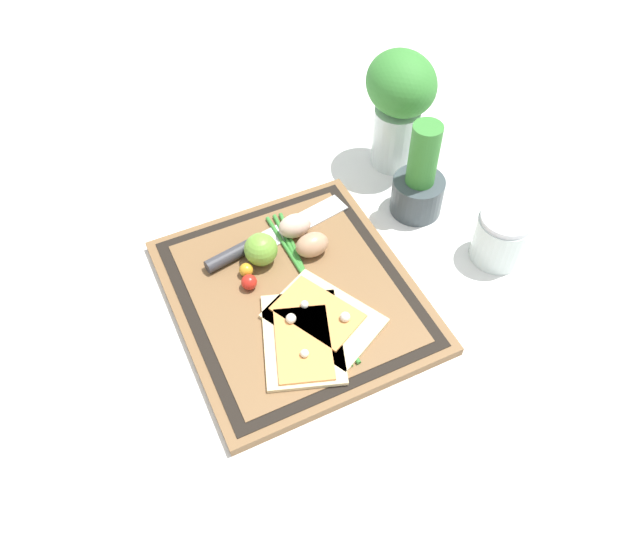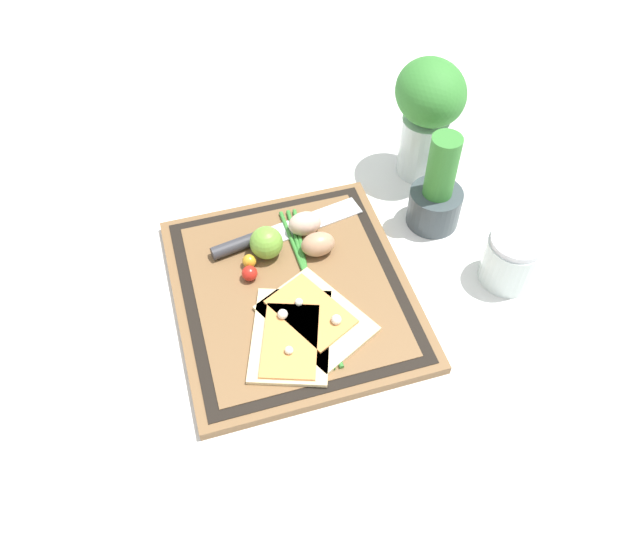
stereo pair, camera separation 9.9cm
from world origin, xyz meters
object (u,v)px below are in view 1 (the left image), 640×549
at_px(lime, 261,249).
at_px(sauce_jar, 500,239).
at_px(herb_pot, 419,183).
at_px(egg_pink, 295,226).
at_px(pizza_slice_near, 302,339).
at_px(egg_brown, 312,245).
at_px(knife, 255,244).
at_px(cherry_tomato_yellow, 246,270).
at_px(pizza_slice_far, 323,317).
at_px(cherry_tomato_red, 249,282).
at_px(herb_glass, 399,102).

distance_m(lime, sauce_jar, 0.40).
bearing_deg(herb_pot, egg_pink, -95.14).
xyz_separation_m(pizza_slice_near, egg_brown, (-0.15, 0.09, 0.02)).
xyz_separation_m(knife, cherry_tomato_yellow, (0.05, -0.03, 0.00)).
xyz_separation_m(lime, cherry_tomato_yellow, (0.02, -0.03, -0.02)).
relative_size(pizza_slice_far, knife, 0.73).
xyz_separation_m(pizza_slice_near, lime, (-0.17, 0.01, 0.02)).
relative_size(pizza_slice_near, egg_pink, 3.46).
distance_m(egg_pink, sauce_jar, 0.34).
xyz_separation_m(cherry_tomato_red, herb_pot, (-0.05, 0.34, 0.03)).
relative_size(lime, herb_pot, 0.30).
distance_m(cherry_tomato_red, herb_glass, 0.43).
height_order(pizza_slice_far, herb_pot, herb_pot).
relative_size(egg_pink, sauce_jar, 0.60).
height_order(knife, herb_glass, herb_glass).
bearing_deg(sauce_jar, cherry_tomato_yellow, -107.67).
xyz_separation_m(knife, cherry_tomato_red, (0.08, -0.04, 0.00)).
distance_m(egg_brown, cherry_tomato_yellow, 0.12).
distance_m(pizza_slice_near, herb_pot, 0.36).
bearing_deg(cherry_tomato_red, lime, 137.97).
xyz_separation_m(lime, herb_pot, (-0.01, 0.30, 0.02)).
distance_m(herb_pot, herb_glass, 0.15).
distance_m(cherry_tomato_red, herb_pot, 0.35).
bearing_deg(egg_pink, cherry_tomato_yellow, -66.31).
relative_size(egg_brown, sauce_jar, 0.60).
xyz_separation_m(herb_pot, sauce_jar, (0.16, 0.07, -0.02)).
bearing_deg(cherry_tomato_yellow, cherry_tomato_red, -11.22).
bearing_deg(herb_pot, egg_brown, -82.06).
bearing_deg(pizza_slice_far, sauce_jar, 90.75).
distance_m(pizza_slice_far, herb_glass, 0.43).
relative_size(knife, lime, 5.00).
bearing_deg(herb_pot, pizza_slice_near, -59.36).
xyz_separation_m(lime, sauce_jar, (0.15, 0.37, -0.01)).
bearing_deg(egg_brown, herb_glass, 123.18).
bearing_deg(sauce_jar, cherry_tomato_red, -104.04).
height_order(knife, cherry_tomato_red, cherry_tomato_red).
bearing_deg(egg_brown, pizza_slice_far, -18.21).
bearing_deg(sauce_jar, egg_pink, -120.73).
bearing_deg(egg_brown, egg_pink, -171.24).
distance_m(knife, herb_glass, 0.37).
height_order(knife, egg_brown, egg_brown).
distance_m(egg_brown, sauce_jar, 0.31).
bearing_deg(egg_brown, sauce_jar, 66.65).
distance_m(pizza_slice_near, egg_pink, 0.22).
xyz_separation_m(egg_brown, cherry_tomato_red, (0.02, -0.12, -0.01)).
distance_m(cherry_tomato_yellow, herb_pot, 0.34).
distance_m(egg_brown, herb_glass, 0.31).
bearing_deg(egg_brown, cherry_tomato_red, -79.64).
height_order(herb_pot, sauce_jar, herb_pot).
distance_m(pizza_slice_far, cherry_tomato_red, 0.13).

